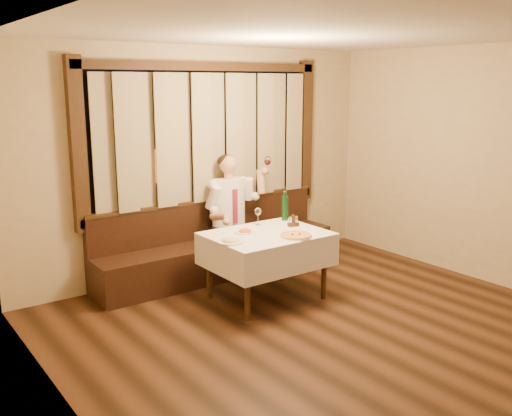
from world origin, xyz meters
TOP-DOWN VIEW (x-y plane):
  - room at (-0.00, 0.97)m, footprint 5.01×6.01m
  - banquette at (0.00, 2.72)m, footprint 3.20×0.61m
  - dining_table at (0.00, 1.70)m, footprint 1.27×0.97m
  - pizza at (0.16, 1.39)m, footprint 0.35×0.35m
  - pasta_red at (-0.19, 1.85)m, footprint 0.23×0.23m
  - pasta_cream at (-0.53, 1.62)m, footprint 0.28×0.28m
  - green_bottle at (0.53, 2.04)m, footprint 0.08×0.08m
  - table_wine_glass at (0.13, 2.04)m, footprint 0.08×0.08m
  - cruet_caddy at (0.42, 1.76)m, footprint 0.13×0.09m
  - seated_man at (0.18, 2.63)m, footprint 0.85×0.63m

SIDE VIEW (x-z plane):
  - banquette at x=0.00m, z-range -0.16..0.78m
  - dining_table at x=0.00m, z-range 0.27..1.03m
  - pizza at x=0.16m, z-range 0.75..0.79m
  - pasta_red at x=-0.19m, z-range 0.75..0.83m
  - pasta_cream at x=-0.53m, z-range 0.75..0.84m
  - cruet_caddy at x=0.42m, z-range 0.74..0.87m
  - seated_man at x=0.18m, z-range 0.11..1.61m
  - table_wine_glass at x=0.13m, z-range 0.80..1.01m
  - green_bottle at x=0.53m, z-range 0.73..1.08m
  - room at x=0.00m, z-range 0.09..2.91m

